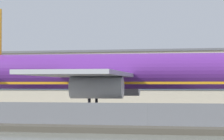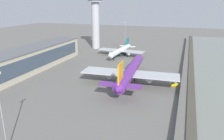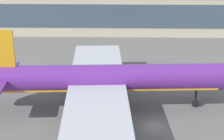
% 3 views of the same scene
% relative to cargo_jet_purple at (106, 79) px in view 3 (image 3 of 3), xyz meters
% --- Properties ---
extents(ground_plane, '(500.00, 500.00, 0.00)m').
position_rel_cargo_jet_purple_xyz_m(ground_plane, '(8.64, -6.70, -5.82)').
color(ground_plane, '#66635E').
extents(cargo_jet_purple, '(52.09, 44.67, 15.25)m').
position_rel_cargo_jet_purple_xyz_m(cargo_jet_purple, '(0.00, 0.00, 0.00)').
color(cargo_jet_purple, '#602889').
rests_on(cargo_jet_purple, ground).
extents(terminal_building, '(91.50, 15.44, 12.62)m').
position_rel_cargo_jet_purple_xyz_m(terminal_building, '(-1.40, 57.76, 0.50)').
color(terminal_building, '#BCB299').
rests_on(terminal_building, ground).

